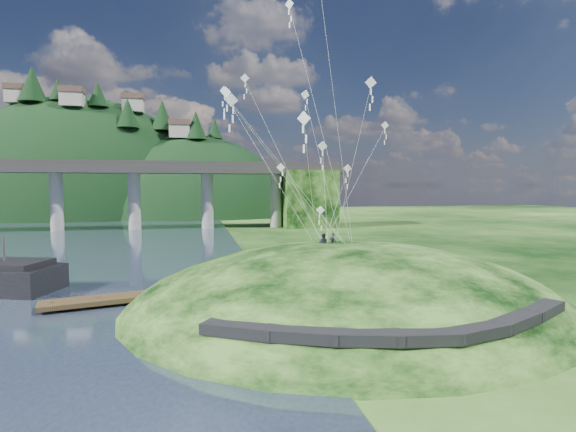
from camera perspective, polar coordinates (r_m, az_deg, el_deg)
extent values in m
plane|color=black|center=(32.96, -4.81, -13.04)|extent=(320.00, 320.00, 0.00)
ellipsoid|color=black|center=(37.03, 7.55, -13.58)|extent=(36.00, 32.00, 13.00)
cube|color=black|center=(24.61, -6.09, -14.04)|extent=(4.32, 3.62, 0.71)
cube|color=black|center=(23.52, 1.87, -14.72)|extent=(4.10, 2.97, 0.61)
cube|color=black|center=(23.49, 9.85, -14.82)|extent=(3.85, 2.37, 0.62)
cube|color=black|center=(24.34, 17.04, -14.37)|extent=(3.62, 1.83, 0.66)
cube|color=black|center=(26.02, 22.78, -13.28)|extent=(3.82, 2.27, 0.68)
cube|color=black|center=(28.46, 26.77, -11.71)|extent=(4.11, 2.97, 0.71)
cube|color=black|center=(31.48, 29.33, -10.27)|extent=(4.26, 3.43, 0.66)
cylinder|color=gray|center=(105.22, -27.33, 1.78)|extent=(2.60, 2.60, 13.00)
cylinder|color=gray|center=(102.15, -18.92, 1.95)|extent=(2.60, 2.60, 13.00)
cylinder|color=gray|center=(101.39, -10.20, 2.09)|extent=(2.60, 2.60, 13.00)
cylinder|color=gray|center=(102.99, -1.54, 2.17)|extent=(2.60, 2.60, 13.00)
cube|color=black|center=(104.58, 2.51, 2.20)|extent=(12.00, 11.00, 13.00)
ellipsoid|color=black|center=(162.18, -24.62, -1.97)|extent=(96.00, 68.00, 88.00)
ellipsoid|color=black|center=(150.59, -12.15, -3.67)|extent=(76.00, 56.00, 72.00)
cone|color=black|center=(155.89, -29.72, 14.35)|extent=(8.01, 8.01, 10.54)
cone|color=black|center=(153.17, -27.20, 14.12)|extent=(4.97, 4.97, 6.54)
cone|color=black|center=(148.48, -23.00, 14.10)|extent=(5.83, 5.83, 7.67)
cone|color=black|center=(141.22, -19.68, 12.22)|extent=(6.47, 6.47, 8.51)
cone|color=black|center=(147.20, -15.67, 12.21)|extent=(7.13, 7.13, 9.38)
cone|color=black|center=(141.53, -11.62, 11.24)|extent=(6.56, 6.56, 8.63)
cone|color=black|center=(147.20, -9.29, 10.91)|extent=(4.88, 4.88, 6.42)
cube|color=beige|center=(160.05, -31.09, 12.84)|extent=(6.00, 5.00, 4.00)
cube|color=brown|center=(160.51, -31.13, 13.79)|extent=(6.40, 5.40, 1.60)
cube|color=beige|center=(147.48, -25.71, 13.15)|extent=(6.00, 5.00, 4.00)
cube|color=brown|center=(147.95, -25.75, 14.18)|extent=(6.40, 5.40, 1.60)
cube|color=beige|center=(150.46, -19.07, 13.09)|extent=(6.00, 5.00, 4.00)
cube|color=brown|center=(150.92, -19.09, 14.10)|extent=(6.40, 5.40, 1.60)
cube|color=beige|center=(142.31, -13.61, 10.36)|extent=(6.00, 5.00, 4.00)
cube|color=brown|center=(142.64, -13.63, 11.44)|extent=(6.40, 5.40, 1.60)
cube|color=black|center=(47.29, -31.50, -5.22)|extent=(6.47, 5.91, 0.53)
cylinder|color=#2D2B2B|center=(47.68, -32.39, -3.78)|extent=(0.21, 0.21, 2.67)
cube|color=#3A2A17|center=(39.59, -18.22, -9.61)|extent=(15.18, 6.10, 0.38)
cylinder|color=#3A2A17|center=(39.31, -27.72, -10.36)|extent=(0.32, 0.32, 1.08)
cylinder|color=#3A2A17|center=(39.35, -22.94, -10.21)|extent=(0.32, 0.32, 1.08)
cylinder|color=#3A2A17|center=(39.66, -18.21, -9.98)|extent=(0.32, 0.32, 1.08)
cylinder|color=#3A2A17|center=(40.22, -13.59, -9.70)|extent=(0.32, 0.32, 1.08)
cylinder|color=#3A2A17|center=(41.03, -9.13, -9.37)|extent=(0.32, 0.32, 1.08)
imported|color=#22242D|center=(36.92, 5.74, -2.13)|extent=(0.67, 0.62, 1.54)
imported|color=#22242D|center=(36.48, 4.50, -2.21)|extent=(0.95, 0.89, 1.56)
cube|color=white|center=(40.23, 4.14, 0.77)|extent=(0.73, 0.32, 0.74)
cube|color=white|center=(40.27, 4.13, -0.01)|extent=(0.10, 0.02, 0.45)
cube|color=white|center=(40.31, 4.13, -0.78)|extent=(0.10, 0.02, 0.45)
cube|color=white|center=(40.36, 4.13, -1.56)|extent=(0.10, 0.02, 0.45)
cube|color=white|center=(28.83, -7.21, 14.40)|extent=(0.82, 0.31, 0.79)
cube|color=white|center=(28.73, -7.20, 13.26)|extent=(0.11, 0.05, 0.48)
cube|color=white|center=(28.64, -7.19, 12.11)|extent=(0.11, 0.05, 0.48)
cube|color=white|center=(28.56, -7.18, 10.95)|extent=(0.11, 0.05, 0.48)
cube|color=white|center=(39.89, -0.92, 6.20)|extent=(0.73, 0.26, 0.74)
cube|color=white|center=(39.88, -0.92, 5.44)|extent=(0.10, 0.03, 0.44)
cube|color=white|center=(39.87, -0.92, 4.67)|extent=(0.10, 0.03, 0.44)
cube|color=white|center=(39.86, -0.92, 3.90)|extent=(0.10, 0.03, 0.44)
cube|color=white|center=(27.22, 2.03, 12.30)|extent=(0.71, 0.53, 0.83)
cube|color=white|center=(27.14, 2.02, 11.04)|extent=(0.11, 0.06, 0.49)
cube|color=white|center=(27.07, 2.02, 9.78)|extent=(0.11, 0.06, 0.49)
cube|color=white|center=(27.02, 2.02, 8.51)|extent=(0.11, 0.06, 0.49)
cube|color=white|center=(30.59, -7.86, 15.29)|extent=(0.62, 0.44, 0.71)
cube|color=white|center=(30.49, -7.85, 14.34)|extent=(0.10, 0.05, 0.42)
cube|color=white|center=(30.40, -7.84, 13.38)|extent=(0.10, 0.05, 0.42)
cube|color=white|center=(30.32, -7.83, 12.42)|extent=(0.10, 0.05, 0.42)
cube|color=white|center=(40.78, 0.18, 25.32)|extent=(0.62, 0.59, 0.80)
cube|color=white|center=(40.58, 0.18, 24.56)|extent=(0.10, 0.07, 0.47)
cube|color=white|center=(40.38, 0.18, 23.80)|extent=(0.10, 0.07, 0.47)
cube|color=white|center=(40.19, 0.18, 23.04)|extent=(0.10, 0.07, 0.47)
cube|color=white|center=(37.25, -5.50, 17.04)|extent=(0.69, 0.20, 0.68)
cube|color=white|center=(37.14, -5.50, 16.30)|extent=(0.09, 0.03, 0.40)
cube|color=white|center=(37.04, -5.49, 15.56)|extent=(0.09, 0.03, 0.40)
cube|color=white|center=(36.94, -5.49, 14.81)|extent=(0.09, 0.03, 0.40)
cube|color=white|center=(38.88, 4.40, 8.85)|extent=(0.88, 0.33, 0.84)
cube|color=white|center=(38.83, 4.39, 7.94)|extent=(0.11, 0.05, 0.51)
cube|color=white|center=(38.79, 4.39, 7.03)|extent=(0.11, 0.05, 0.51)
cube|color=white|center=(38.77, 4.38, 6.11)|extent=(0.11, 0.05, 0.51)
cube|color=white|center=(43.74, -8.12, 15.46)|extent=(0.79, 0.44, 0.84)
cube|color=white|center=(43.62, -8.11, 14.67)|extent=(0.11, 0.04, 0.50)
cube|color=white|center=(43.51, -8.10, 13.88)|extent=(0.11, 0.04, 0.50)
cube|color=white|center=(43.41, -8.09, 13.08)|extent=(0.11, 0.04, 0.50)
cube|color=white|center=(44.27, 7.56, 6.01)|extent=(0.83, 0.32, 0.80)
cube|color=white|center=(44.26, 7.55, 5.24)|extent=(0.11, 0.05, 0.48)
cube|color=white|center=(44.25, 7.55, 4.48)|extent=(0.11, 0.05, 0.48)
cube|color=white|center=(44.24, 7.54, 3.72)|extent=(0.11, 0.05, 0.48)
cube|color=white|center=(34.02, 2.20, 15.15)|extent=(0.66, 0.27, 0.67)
cube|color=white|center=(33.92, 2.20, 14.34)|extent=(0.08, 0.07, 0.40)
cube|color=white|center=(33.84, 2.20, 13.52)|extent=(0.08, 0.07, 0.40)
cube|color=white|center=(33.76, 2.20, 12.70)|extent=(0.08, 0.07, 0.40)
cube|color=white|center=(45.85, 12.22, 11.18)|extent=(0.78, 0.25, 0.76)
cube|color=white|center=(45.78, 12.21, 10.50)|extent=(0.10, 0.04, 0.45)
cube|color=white|center=(45.72, 12.20, 9.81)|extent=(0.10, 0.04, 0.45)
cube|color=white|center=(45.66, 12.19, 9.12)|extent=(0.10, 0.04, 0.45)
cube|color=white|center=(32.93, 10.47, 16.33)|extent=(0.81, 0.28, 0.79)
cube|color=white|center=(32.81, 10.46, 15.35)|extent=(0.11, 0.03, 0.47)
cube|color=white|center=(32.70, 10.45, 14.36)|extent=(0.11, 0.03, 0.47)
cube|color=white|center=(32.60, 10.43, 13.36)|extent=(0.11, 0.03, 0.47)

